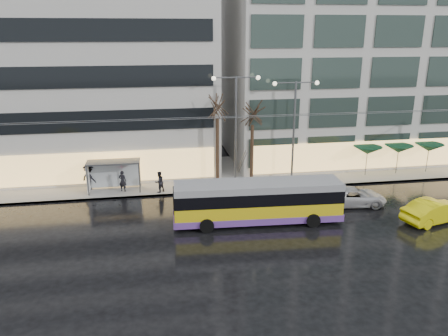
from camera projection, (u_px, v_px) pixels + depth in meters
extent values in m
plane|color=black|center=(236.00, 244.00, 26.95)|extent=(140.00, 140.00, 0.00)
cube|color=gray|center=(229.00, 172.00, 40.41)|extent=(80.00, 10.00, 0.15)
cube|color=slate|center=(239.00, 191.00, 35.75)|extent=(80.00, 0.10, 0.15)
cube|color=#B9B7B1|center=(21.00, 48.00, 38.97)|extent=(34.00, 14.00, 22.00)
cube|color=#B9B7B1|center=(386.00, 30.00, 44.01)|extent=(32.00, 14.00, 25.00)
cube|color=gold|center=(258.00, 209.00, 29.73)|extent=(11.37, 2.91, 1.41)
cube|color=#673C96|center=(257.00, 215.00, 29.88)|extent=(11.41, 2.95, 0.47)
cube|color=black|center=(258.00, 195.00, 29.42)|extent=(11.39, 2.93, 0.85)
cube|color=gray|center=(258.00, 186.00, 29.23)|extent=(11.37, 2.91, 0.47)
cube|color=black|center=(339.00, 193.00, 30.09)|extent=(0.16, 2.16, 1.22)
cube|color=black|center=(174.00, 200.00, 28.85)|extent=(0.16, 2.16, 1.22)
cylinder|color=black|center=(303.00, 207.00, 31.39)|extent=(0.95, 0.38, 0.94)
cylinder|color=black|center=(313.00, 221.00, 29.17)|extent=(0.95, 0.38, 0.94)
cylinder|color=black|center=(204.00, 212.00, 30.61)|extent=(0.95, 0.38, 0.94)
cylinder|color=black|center=(207.00, 226.00, 28.39)|extent=(0.95, 0.38, 0.94)
cylinder|color=#595B60|center=(242.00, 163.00, 29.56)|extent=(0.23, 3.49, 2.47)
cylinder|color=#595B60|center=(241.00, 161.00, 30.01)|extent=(0.23, 3.49, 2.47)
cylinder|color=#595B60|center=(236.00, 118.00, 30.47)|extent=(42.00, 0.04, 0.04)
cylinder|color=#595B60|center=(234.00, 116.00, 30.94)|extent=(42.00, 0.04, 0.04)
cube|color=#595B60|center=(113.00, 162.00, 34.79)|extent=(4.20, 1.60, 0.12)
cube|color=silver|center=(115.00, 174.00, 35.82)|extent=(4.00, 0.05, 2.20)
cube|color=white|center=(88.00, 178.00, 34.84)|extent=(0.10, 1.40, 2.20)
cylinder|color=#595B60|center=(88.00, 181.00, 34.19)|extent=(0.10, 0.10, 2.40)
cylinder|color=#595B60|center=(90.00, 175.00, 35.51)|extent=(0.10, 0.10, 2.40)
cylinder|color=#595B60|center=(139.00, 178.00, 34.82)|extent=(0.10, 0.10, 2.40)
cylinder|color=#595B60|center=(140.00, 173.00, 36.14)|extent=(0.10, 0.10, 2.40)
cylinder|color=#595B60|center=(236.00, 131.00, 36.03)|extent=(0.18, 0.18, 9.00)
cylinder|color=#595B60|center=(225.00, 78.00, 34.56)|extent=(1.80, 0.10, 0.10)
cylinder|color=#595B60|center=(247.00, 77.00, 34.85)|extent=(1.80, 0.10, 0.10)
sphere|color=#FFF2CC|center=(214.00, 78.00, 34.44)|extent=(0.36, 0.36, 0.36)
sphere|color=#FFF2CC|center=(258.00, 78.00, 35.00)|extent=(0.36, 0.36, 0.36)
cylinder|color=#595B60|center=(294.00, 132.00, 36.88)|extent=(0.18, 0.18, 8.50)
cylinder|color=#595B60|center=(285.00, 83.00, 35.50)|extent=(1.80, 0.10, 0.10)
cylinder|color=#595B60|center=(307.00, 82.00, 35.78)|extent=(1.80, 0.10, 0.10)
sphere|color=#FFF2CC|center=(275.00, 84.00, 35.37)|extent=(0.36, 0.36, 0.36)
sphere|color=#FFF2CC|center=(317.00, 83.00, 35.94)|extent=(0.36, 0.36, 0.36)
cylinder|color=black|center=(217.00, 151.00, 36.49)|extent=(0.28, 0.28, 5.60)
cylinder|color=black|center=(252.00, 153.00, 37.25)|extent=(0.28, 0.28, 4.90)
cylinder|color=#595B60|center=(366.00, 163.00, 39.12)|extent=(0.06, 0.06, 2.20)
cone|color=#113E24|center=(368.00, 150.00, 38.76)|extent=(2.50, 2.50, 0.70)
cylinder|color=#595B60|center=(397.00, 162.00, 39.59)|extent=(0.06, 0.06, 2.20)
cone|color=#113E24|center=(399.00, 149.00, 39.23)|extent=(2.50, 2.50, 0.70)
cylinder|color=#595B60|center=(427.00, 160.00, 40.06)|extent=(0.06, 0.06, 2.20)
cone|color=#113E24|center=(429.00, 147.00, 39.70)|extent=(2.50, 2.50, 0.70)
imported|color=yellow|center=(435.00, 211.00, 29.89)|extent=(5.13, 2.93, 1.60)
imported|color=silver|center=(353.00, 196.00, 32.82)|extent=(5.11, 2.74, 1.36)
imported|color=black|center=(123.00, 181.00, 35.19)|extent=(0.74, 0.61, 1.73)
imported|color=#FF54A5|center=(122.00, 171.00, 34.92)|extent=(1.25, 1.26, 0.88)
imported|color=black|center=(159.00, 182.00, 35.00)|extent=(1.07, 1.03, 1.73)
imported|color=black|center=(89.00, 178.00, 35.57)|extent=(1.44, 1.29, 1.94)
imported|color=black|center=(88.00, 169.00, 35.34)|extent=(1.14, 1.14, 0.72)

